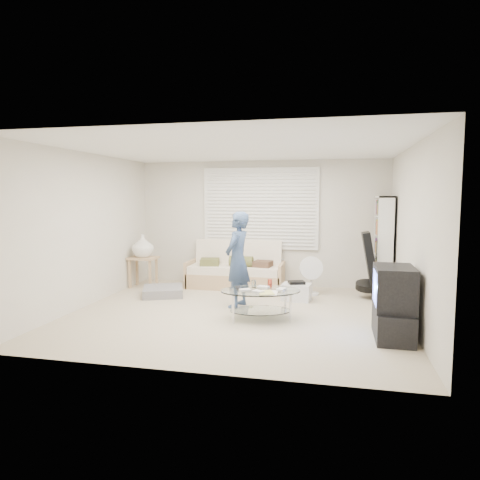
% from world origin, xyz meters
% --- Properties ---
extents(ground, '(5.00, 5.00, 0.00)m').
position_xyz_m(ground, '(0.00, 0.00, 0.00)').
color(ground, '#B8A98F').
rests_on(ground, ground).
extents(room_shell, '(5.02, 4.52, 2.51)m').
position_xyz_m(room_shell, '(0.00, 0.48, 1.63)').
color(room_shell, beige).
rests_on(room_shell, ground).
extents(window_blinds, '(2.32, 0.08, 1.62)m').
position_xyz_m(window_blinds, '(0.00, 2.20, 1.55)').
color(window_blinds, silver).
rests_on(window_blinds, ground).
extents(futon_sofa, '(1.89, 0.76, 0.92)m').
position_xyz_m(futon_sofa, '(-0.43, 1.87, 0.30)').
color(futon_sofa, tan).
rests_on(futon_sofa, ground).
extents(grey_floor_pillow, '(0.90, 0.90, 0.16)m').
position_xyz_m(grey_floor_pillow, '(-1.56, 0.89, 0.08)').
color(grey_floor_pillow, slate).
rests_on(grey_floor_pillow, ground).
extents(side_table, '(0.53, 0.43, 1.05)m').
position_xyz_m(side_table, '(-2.22, 1.50, 0.78)').
color(side_table, tan).
rests_on(side_table, ground).
extents(bookshelf, '(0.28, 0.76, 1.80)m').
position_xyz_m(bookshelf, '(2.32, 1.76, 0.90)').
color(bookshelf, white).
rests_on(bookshelf, ground).
extents(guitar_case, '(0.42, 0.43, 1.15)m').
position_xyz_m(guitar_case, '(2.09, 1.47, 0.51)').
color(guitar_case, black).
rests_on(guitar_case, ground).
extents(floor_fan, '(0.44, 0.29, 0.71)m').
position_xyz_m(floor_fan, '(1.07, 1.54, 0.41)').
color(floor_fan, white).
rests_on(floor_fan, ground).
extents(storage_bin, '(0.52, 0.39, 0.34)m').
position_xyz_m(storage_bin, '(0.84, 1.04, 0.15)').
color(storage_bin, white).
rests_on(storage_bin, ground).
extents(tv_unit, '(0.47, 0.85, 0.92)m').
position_xyz_m(tv_unit, '(2.20, -0.69, 0.45)').
color(tv_unit, black).
rests_on(tv_unit, ground).
extents(coffee_table, '(1.31, 1.01, 0.55)m').
position_xyz_m(coffee_table, '(0.42, -0.21, 0.35)').
color(coffee_table, silver).
rests_on(coffee_table, ground).
extents(standing_person, '(0.48, 0.63, 1.55)m').
position_xyz_m(standing_person, '(-0.06, 0.41, 0.77)').
color(standing_person, '#304B71').
rests_on(standing_person, ground).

